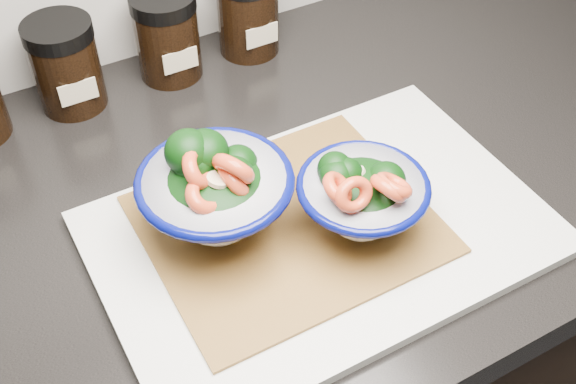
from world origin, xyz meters
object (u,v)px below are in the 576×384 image
spice_jar_d (66,65)px  spice_jar_e (167,36)px  bowl_left (215,191)px  bowl_right (361,196)px  cutting_board (321,232)px  spice_jar_f (248,12)px

spice_jar_d → spice_jar_e: same height
bowl_left → bowl_right: bowl_left is taller
cutting_board → bowl_right: (0.03, -0.02, 0.05)m
spice_jar_d → spice_jar_e: (0.13, 0.00, 0.00)m
cutting_board → spice_jar_e: 0.34m
cutting_board → spice_jar_e: spice_jar_e is taller
spice_jar_e → spice_jar_f: size_ratio=1.00×
cutting_board → bowl_right: bearing=-28.9°
cutting_board → spice_jar_d: 0.37m
cutting_board → bowl_left: (-0.09, 0.05, 0.06)m
spice_jar_e → spice_jar_d: bearing=180.0°
bowl_right → spice_jar_f: size_ratio=1.16×
cutting_board → spice_jar_e: (-0.02, 0.34, 0.05)m
spice_jar_f → spice_jar_d: bearing=180.0°
spice_jar_d → bowl_right: bearing=-62.4°
cutting_board → bowl_left: bowl_left is taller
bowl_left → spice_jar_e: bowl_left is taller
cutting_board → spice_jar_d: spice_jar_d is taller
spice_jar_e → spice_jar_f: same height
bowl_left → spice_jar_d: bearing=102.2°
bowl_right → spice_jar_e: (-0.06, 0.36, -0.00)m
bowl_right → spice_jar_d: bearing=117.6°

